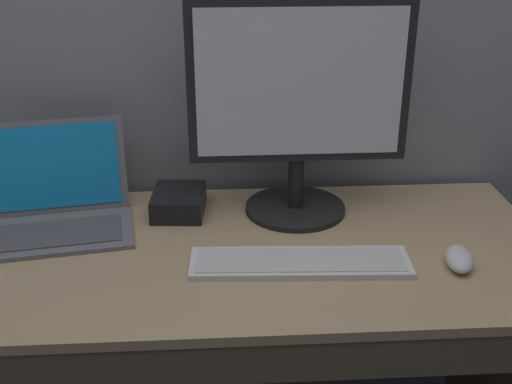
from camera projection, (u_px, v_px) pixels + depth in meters
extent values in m
cube|color=tan|center=(222.00, 253.00, 1.49)|extent=(1.52, 0.66, 0.02)
cube|color=brown|center=(509.00, 367.00, 1.68)|extent=(0.05, 0.61, 0.71)
cube|color=brown|center=(226.00, 362.00, 1.22)|extent=(1.46, 0.02, 0.09)
cube|color=slate|center=(61.00, 233.00, 1.54)|extent=(0.38, 0.26, 0.01)
cube|color=#505054|center=(60.00, 233.00, 1.52)|extent=(0.31, 0.18, 0.00)
cube|color=slate|center=(57.00, 166.00, 1.61)|extent=(0.35, 0.12, 0.23)
cube|color=#198CD8|center=(57.00, 166.00, 1.60)|extent=(0.31, 0.10, 0.20)
cylinder|color=black|center=(297.00, 208.00, 1.66)|extent=(0.25, 0.25, 0.01)
cylinder|color=black|center=(297.00, 182.00, 1.63)|extent=(0.04, 0.04, 0.13)
cube|color=black|center=(301.00, 82.00, 1.51)|extent=(0.52, 0.03, 0.38)
cube|color=silver|center=(302.00, 84.00, 1.50)|extent=(0.48, 0.00, 0.35)
cube|color=white|center=(302.00, 263.00, 1.41)|extent=(0.48, 0.15, 0.01)
cube|color=silver|center=(302.00, 260.00, 1.41)|extent=(0.45, 0.12, 0.00)
ellipsoid|color=white|center=(461.00, 259.00, 1.40)|extent=(0.08, 0.12, 0.04)
cube|color=black|center=(180.00, 202.00, 1.64)|extent=(0.14, 0.16, 0.06)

